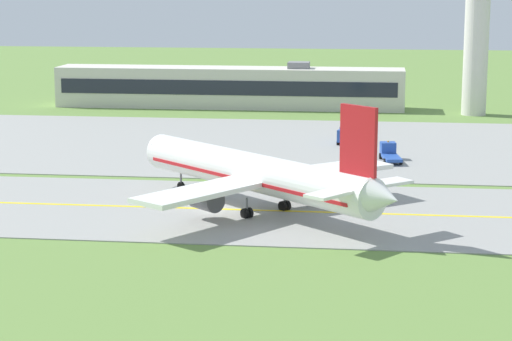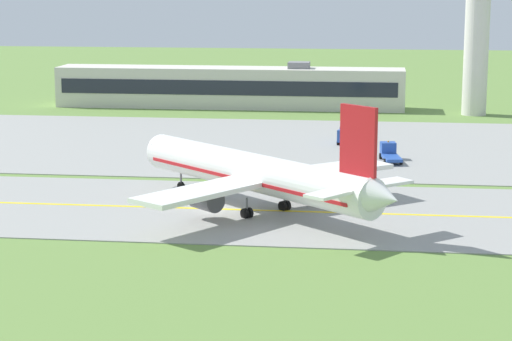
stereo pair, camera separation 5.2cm
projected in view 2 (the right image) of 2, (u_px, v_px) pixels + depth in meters
ground_plane at (215, 210)px, 103.47m from camera, size 500.00×500.00×0.00m
taxiway_strip at (215, 209)px, 103.46m from camera, size 240.00×28.00×0.10m
apron_pad at (329, 146)px, 143.12m from camera, size 140.00×52.00×0.10m
taxiway_centreline at (215, 209)px, 103.45m from camera, size 220.00×0.60×0.01m
airplane_lead at (257, 174)px, 101.69m from camera, size 32.09×30.31×12.70m
service_truck_baggage at (390, 153)px, 131.05m from camera, size 3.13×6.65×2.59m
service_truck_fuel at (348, 134)px, 145.10m from camera, size 3.26×6.29×2.60m
terminal_building at (230, 87)px, 186.37m from camera, size 66.47×8.61×8.85m
control_tower at (478, 19)px, 173.45m from camera, size 7.60×7.60×28.77m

